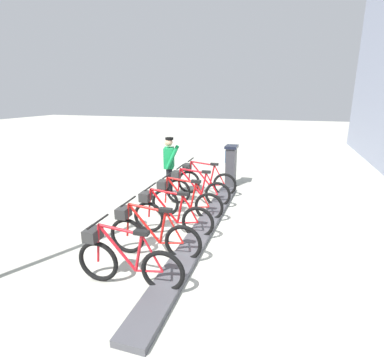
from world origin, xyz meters
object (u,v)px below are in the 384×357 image
object	(u,v)px
bike_docked_4	(150,234)
worker_near_rack	(169,165)
bike_docked_0	(204,180)
bike_docked_3	(169,215)
bike_docked_2	(184,201)
bike_docked_5	(125,260)
payment_kiosk	(231,165)
bike_docked_1	(195,189)

from	to	relation	value
bike_docked_4	worker_near_rack	bearing A→B (deg)	-74.50
bike_docked_0	bike_docked_3	xyz separation A→B (m)	(0.00, 2.70, 0.00)
bike_docked_2	bike_docked_5	bearing A→B (deg)	90.00
payment_kiosk	bike_docked_0	world-z (taller)	payment_kiosk
bike_docked_1	bike_docked_5	distance (m)	3.61
payment_kiosk	bike_docked_2	size ratio (longest dim) A/B	0.74
bike_docked_2	bike_docked_5	distance (m)	2.70
payment_kiosk	bike_docked_4	bearing A→B (deg)	83.07
bike_docked_2	bike_docked_4	bearing A→B (deg)	90.00
bike_docked_5	worker_near_rack	distance (m)	4.25
bike_docked_4	bike_docked_5	bearing A→B (deg)	90.00
bike_docked_5	bike_docked_2	bearing A→B (deg)	-90.00
bike_docked_0	bike_docked_3	world-z (taller)	same
bike_docked_2	bike_docked_5	size ratio (longest dim) A/B	1.00
bike_docked_1	bike_docked_2	distance (m)	0.90
payment_kiosk	bike_docked_4	world-z (taller)	payment_kiosk
bike_docked_0	bike_docked_4	distance (m)	3.61
bike_docked_1	bike_docked_2	size ratio (longest dim) A/B	1.00
payment_kiosk	bike_docked_1	bearing A→B (deg)	74.04
payment_kiosk	bike_docked_5	bearing A→B (deg)	84.18
bike_docked_2	bike_docked_1	bearing A→B (deg)	-90.00
bike_docked_1	worker_near_rack	world-z (taller)	worker_near_rack
payment_kiosk	bike_docked_5	xyz separation A→B (m)	(0.57, 5.61, -0.24)
bike_docked_1	bike_docked_3	world-z (taller)	same
bike_docked_3	worker_near_rack	xyz separation A→B (m)	(0.89, -2.32, 0.48)
bike_docked_3	bike_docked_5	world-z (taller)	same
bike_docked_3	worker_near_rack	distance (m)	2.53
bike_docked_1	bike_docked_5	world-z (taller)	same
bike_docked_0	bike_docked_4	size ratio (longest dim) A/B	1.00
bike_docked_0	bike_docked_1	world-z (taller)	same
bike_docked_2	bike_docked_4	xyz separation A→B (m)	(0.00, 1.80, 0.00)
bike_docked_3	payment_kiosk	bearing A→B (deg)	-98.55
payment_kiosk	bike_docked_5	distance (m)	5.64
bike_docked_1	bike_docked_3	bearing A→B (deg)	90.00
bike_docked_0	bike_docked_4	world-z (taller)	same
bike_docked_2	bike_docked_3	distance (m)	0.90
bike_docked_2	bike_docked_4	size ratio (longest dim) A/B	1.00
bike_docked_3	bike_docked_4	distance (m)	0.90
payment_kiosk	bike_docked_2	distance (m)	2.97
bike_docked_0	payment_kiosk	bearing A→B (deg)	-117.52
bike_docked_4	worker_near_rack	distance (m)	3.38
bike_docked_3	bike_docked_5	size ratio (longest dim) A/B	1.00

